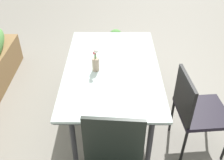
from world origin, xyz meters
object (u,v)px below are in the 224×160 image
Objects in this scene: flower_vase at (96,62)px; potted_plant at (116,41)px; chair_near_left at (196,108)px; dining_table at (112,72)px.

flower_vase is 0.61× the size of potted_plant.
chair_near_left is at bearing -107.05° from flower_vase.
chair_near_left is 3.66× the size of flower_vase.
potted_plant is (1.95, 0.76, -0.32)m from chair_near_left.
dining_table is 0.24m from flower_vase.
dining_table is 1.73× the size of chair_near_left.
dining_table reaches higher than potted_plant.
flower_vase is (0.30, 0.98, 0.34)m from chair_near_left.
flower_vase reaches higher than chair_near_left.
chair_near_left is at bearing -113.76° from dining_table.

